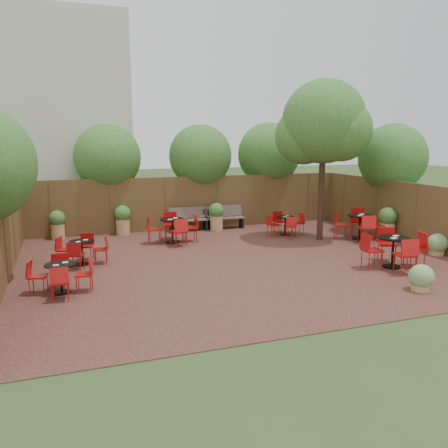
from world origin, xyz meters
name	(u,v)px	position (x,y,z in m)	size (l,w,h in m)	color
ground	(241,261)	(0.00, 0.00, 0.00)	(80.00, 80.00, 0.00)	#354F23
courtyard_paving	(241,261)	(0.00, 0.00, 0.01)	(12.00, 10.00, 0.02)	#311914
fence_back	(193,203)	(0.00, 5.00, 1.00)	(12.00, 0.08, 2.00)	brown
fence_left	(3,242)	(-6.00, 0.00, 1.00)	(0.08, 10.00, 2.00)	brown
fence_right	(415,215)	(6.00, 0.00, 1.00)	(0.08, 10.00, 2.00)	brown
neighbour_building	(62,123)	(-4.50, 8.00, 4.00)	(5.00, 4.00, 8.00)	beige
overhang_foliage	(171,159)	(-1.26, 3.00, 2.74)	(15.71, 10.57, 2.80)	#336A22
courtyard_tree	(324,127)	(3.53, 1.67, 3.78)	(2.85, 2.76, 5.29)	black
park_bench_left	(225,217)	(1.17, 4.62, 0.47)	(1.42, 0.50, 0.87)	brown
park_bench_right	(188,219)	(-0.29, 4.62, 0.47)	(1.42, 0.49, 0.87)	brown
bistro_tables	(260,238)	(0.91, 0.73, 0.46)	(11.18, 6.50, 0.96)	black
planters	(209,220)	(0.16, 3.48, 0.59)	(11.08, 4.40, 1.11)	tan
low_shrubs	(446,261)	(4.52, -2.83, 0.33)	(3.37, 3.01, 0.66)	tan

